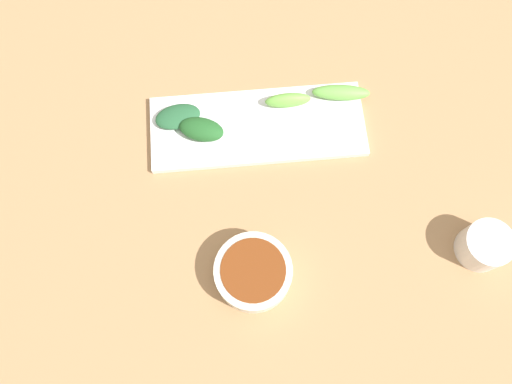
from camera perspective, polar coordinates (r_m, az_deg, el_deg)
The scene contains 8 objects.
tabletop at distance 0.84m, azimuth -0.94°, elevation -1.97°, with size 2.10×2.10×0.02m, color #A47A51.
sauce_bowl at distance 0.78m, azimuth -0.21°, elevation -8.87°, with size 0.12×0.12×0.04m.
serving_plate at distance 0.88m, azimuth 0.19°, elevation 7.26°, with size 0.13×0.36×0.01m, color white.
broccoli_stalk_0 at distance 0.88m, azimuth 3.55°, elevation 10.11°, with size 0.02×0.08×0.03m, color #6EB646.
broccoli_leafy_1 at distance 0.88m, azimuth -8.66°, elevation 8.25°, with size 0.05×0.08×0.02m, color #255A35.
broccoli_leafy_2 at distance 0.86m, azimuth -6.07°, elevation 6.92°, with size 0.04×0.07×0.03m, color #215825.
broccoli_stalk_3 at distance 0.90m, azimuth 9.40°, elevation 10.82°, with size 0.03×0.10×0.02m, color #6AB149.
tea_cup at distance 0.86m, azimuth 23.96°, elevation -5.45°, with size 0.07×0.07×0.05m, color white.
Camera 1 is at (-0.24, 0.01, 0.81)m, focal length 36.11 mm.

